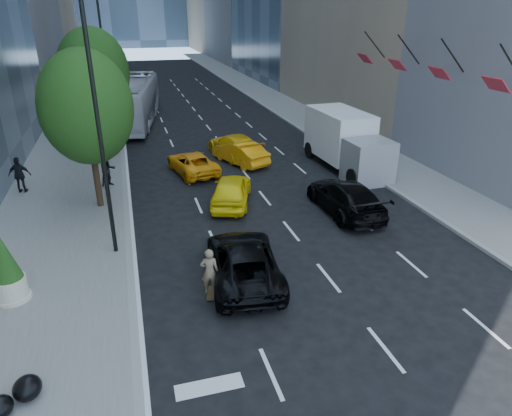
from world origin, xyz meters
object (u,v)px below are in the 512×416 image
object	(u,v)px
skateboarder	(210,274)
planter_shrub	(6,269)
black_sedan_lincoln	(244,261)
black_sedan_mercedes	(345,197)
city_bus	(133,101)
box_truck	(346,141)

from	to	relation	value
skateboarder	planter_shrub	world-z (taller)	planter_shrub
black_sedan_lincoln	black_sedan_mercedes	world-z (taller)	black_sedan_mercedes
city_bus	planter_shrub	world-z (taller)	city_bus
box_truck	black_sedan_mercedes	bearing A→B (deg)	-118.37
box_truck	planter_shrub	bearing A→B (deg)	-152.32
black_sedan_mercedes	box_truck	size ratio (longest dim) A/B	0.76
planter_shrub	box_truck	bearing A→B (deg)	30.01
black_sedan_mercedes	planter_shrub	distance (m)	14.52
black_sedan_lincoln	city_bus	distance (m)	26.59
city_bus	box_truck	distance (m)	19.92
skateboarder	city_bus	distance (m)	27.22
skateboarder	black_sedan_lincoln	world-z (taller)	skateboarder
skateboarder	box_truck	xyz separation A→B (m)	(10.55, 11.24, 0.87)
box_truck	planter_shrub	world-z (taller)	box_truck
planter_shrub	city_bus	bearing A→B (deg)	78.96
skateboarder	planter_shrub	xyz separation A→B (m)	(-6.43, 1.43, 0.47)
skateboarder	box_truck	world-z (taller)	box_truck
city_bus	black_sedan_lincoln	bearing A→B (deg)	-74.35
black_sedan_lincoln	black_sedan_mercedes	xyz separation A→B (m)	(6.20, 4.42, 0.06)
black_sedan_lincoln	black_sedan_mercedes	bearing A→B (deg)	-138.04
city_bus	box_truck	xyz separation A→B (m)	(11.97, -15.92, -0.18)
black_sedan_mercedes	city_bus	bearing A→B (deg)	-68.10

